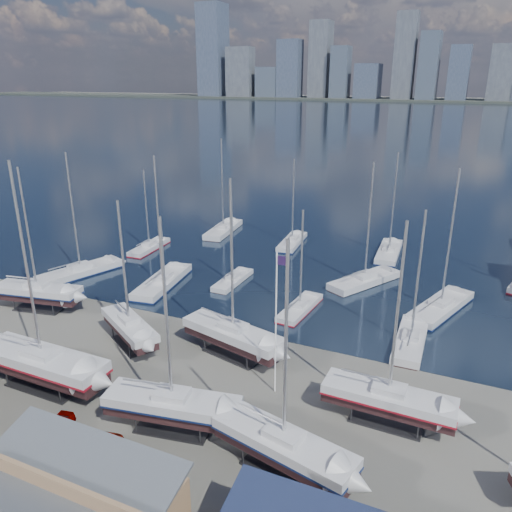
% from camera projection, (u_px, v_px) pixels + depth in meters
% --- Properties ---
extents(ground, '(1400.00, 1400.00, 0.00)m').
position_uv_depth(ground, '(204.00, 386.00, 42.36)').
color(ground, '#605E59').
rests_on(ground, ground).
extents(water, '(1400.00, 600.00, 0.40)m').
position_uv_depth(water, '(454.00, 120.00, 308.54)').
color(water, '#19243A').
rests_on(water, ground).
extents(far_shore, '(1400.00, 80.00, 2.20)m').
position_uv_depth(far_shore, '(471.00, 101.00, 531.33)').
color(far_shore, '#2D332D').
rests_on(far_shore, ground).
extents(skyline, '(639.14, 43.80, 107.69)m').
position_uv_depth(skyline, '(468.00, 63.00, 516.16)').
color(skyline, '#475166').
rests_on(skyline, far_shore).
extents(shed_grey, '(12.60, 8.40, 4.17)m').
position_uv_depth(shed_grey, '(61.00, 506.00, 27.90)').
color(shed_grey, '#8C6B4C').
rests_on(shed_grey, ground).
extents(sailboat_cradle_0, '(10.32, 4.65, 16.10)m').
position_uv_depth(sailboat_cradle_0, '(38.00, 292.00, 55.88)').
color(sailboat_cradle_0, '#2D2D33').
rests_on(sailboat_cradle_0, ground).
extents(sailboat_cradle_1, '(12.02, 3.42, 19.14)m').
position_uv_depth(sailboat_cradle_1, '(43.00, 363.00, 41.70)').
color(sailboat_cradle_1, '#2D2D33').
rests_on(sailboat_cradle_1, ground).
extents(sailboat_cradle_2, '(8.84, 6.59, 14.50)m').
position_uv_depth(sailboat_cradle_2, '(129.00, 326.00, 48.32)').
color(sailboat_cradle_2, '#2D2D33').
rests_on(sailboat_cradle_2, ground).
extents(sailboat_cradle_3, '(10.53, 4.60, 16.43)m').
position_uv_depth(sailboat_cradle_3, '(172.00, 405.00, 36.58)').
color(sailboat_cradle_3, '#2D2D33').
rests_on(sailboat_cradle_3, ground).
extents(sailboat_cradle_4, '(10.76, 5.28, 16.85)m').
position_uv_depth(sailboat_cradle_4, '(233.00, 335.00, 46.49)').
color(sailboat_cradle_4, '#2D2D33').
rests_on(sailboat_cradle_4, ground).
extents(sailboat_cradle_5, '(10.46, 5.01, 16.28)m').
position_uv_depth(sailboat_cradle_5, '(283.00, 446.00, 32.55)').
color(sailboat_cradle_5, '#2D2D33').
rests_on(sailboat_cradle_5, ground).
extents(sailboat_cradle_6, '(9.90, 2.93, 15.93)m').
position_uv_depth(sailboat_cradle_6, '(388.00, 399.00, 37.28)').
color(sailboat_cradle_6, '#2D2D33').
rests_on(sailboat_cradle_6, ground).
extents(sailboat_moored_0, '(6.70, 11.75, 16.95)m').
position_uv_depth(sailboat_moored_0, '(81.00, 273.00, 66.12)').
color(sailboat_moored_0, black).
rests_on(sailboat_moored_0, water).
extents(sailboat_moored_1, '(2.91, 8.70, 12.81)m').
position_uv_depth(sailboat_moored_1, '(149.00, 248.00, 75.85)').
color(sailboat_moored_1, black).
rests_on(sailboat_moored_1, water).
extents(sailboat_moored_2, '(4.20, 11.10, 16.36)m').
position_uv_depth(sailboat_moored_2, '(223.00, 231.00, 84.25)').
color(sailboat_moored_2, black).
rests_on(sailboat_moored_2, water).
extents(sailboat_moored_3, '(4.80, 11.75, 17.05)m').
position_uv_depth(sailboat_moored_3, '(163.00, 283.00, 62.74)').
color(sailboat_moored_3, black).
rests_on(sailboat_moored_3, water).
extents(sailboat_moored_4, '(2.25, 7.81, 11.77)m').
position_uv_depth(sailboat_moored_4, '(233.00, 281.00, 63.58)').
color(sailboat_moored_4, black).
rests_on(sailboat_moored_4, water).
extents(sailboat_moored_5, '(3.46, 9.57, 14.02)m').
position_uv_depth(sailboat_moored_5, '(292.00, 243.00, 78.10)').
color(sailboat_moored_5, black).
rests_on(sailboat_moored_5, water).
extents(sailboat_moored_6, '(2.95, 8.35, 12.24)m').
position_uv_depth(sailboat_moored_6, '(300.00, 309.00, 55.88)').
color(sailboat_moored_6, black).
rests_on(sailboat_moored_6, water).
extents(sailboat_moored_7, '(7.79, 10.80, 16.14)m').
position_uv_depth(sailboat_moored_7, '(364.00, 282.00, 63.24)').
color(sailboat_moored_7, black).
rests_on(sailboat_moored_7, water).
extents(sailboat_moored_8, '(3.56, 10.69, 15.75)m').
position_uv_depth(sailboat_moored_8, '(389.00, 253.00, 73.54)').
color(sailboat_moored_8, black).
rests_on(sailboat_moored_8, water).
extents(sailboat_moored_9, '(2.86, 9.50, 14.25)m').
position_uv_depth(sailboat_moored_9, '(410.00, 341.00, 48.94)').
color(sailboat_moored_9, black).
rests_on(sailboat_moored_9, water).
extents(sailboat_moored_10, '(6.65, 11.67, 16.83)m').
position_uv_depth(sailboat_moored_10, '(441.00, 309.00, 55.90)').
color(sailboat_moored_10, black).
rests_on(sailboat_moored_10, water).
extents(car_a, '(2.37, 4.25, 1.37)m').
position_uv_depth(car_a, '(52.00, 431.00, 36.02)').
color(car_a, gray).
rests_on(car_a, ground).
extents(car_b, '(4.22, 2.36, 1.32)m').
position_uv_depth(car_b, '(42.00, 428.00, 36.33)').
color(car_b, gray).
rests_on(car_b, ground).
extents(car_c, '(3.21, 5.12, 1.32)m').
position_uv_depth(car_c, '(96.00, 458.00, 33.49)').
color(car_c, gray).
rests_on(car_c, ground).
extents(flagpole, '(1.09, 0.12, 12.36)m').
position_uv_depth(flagpole, '(277.00, 315.00, 39.25)').
color(flagpole, white).
rests_on(flagpole, ground).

